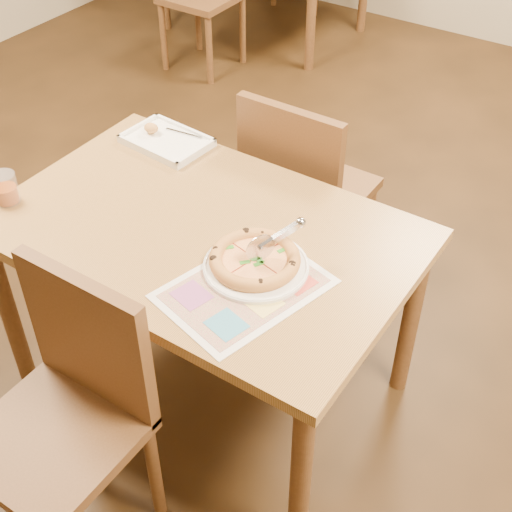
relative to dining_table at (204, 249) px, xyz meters
The scene contains 10 objects.
room 0.72m from the dining_table, ahead, with size 7.00×7.00×7.00m.
dining_table is the anchor object (origin of this frame).
chair_near 0.61m from the dining_table, 90.00° to the right, with size 0.42×0.42×0.47m.
chair_far 0.61m from the dining_table, 90.00° to the left, with size 0.42×0.42×0.47m.
plate 0.27m from the dining_table, 15.34° to the right, with size 0.31×0.31×0.02m, color white.
pizza 0.27m from the dining_table, 14.60° to the right, with size 0.27×0.27×0.04m.
pizza_cutter 0.33m from the dining_table, ahead, with size 0.10×0.16×0.10m.
appetizer_tray 0.53m from the dining_table, 141.69° to the left, with size 0.32×0.23×0.06m.
glass_tumbler 0.67m from the dining_table, 158.95° to the right, with size 0.08×0.08×0.10m.
menu 0.32m from the dining_table, 30.46° to the right, with size 0.32×0.45×0.01m, color silver.
Camera 1 is at (1.09, -1.35, 2.09)m, focal length 50.00 mm.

